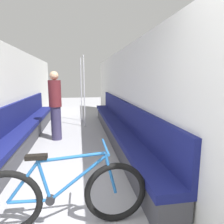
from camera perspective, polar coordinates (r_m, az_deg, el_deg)
wall_left at (r=4.86m, az=-27.25°, el=3.88°), size 0.10×10.88×2.22m
wall_right at (r=4.76m, az=4.35°, el=4.82°), size 0.10×10.88×2.22m
bench_seat_row_left at (r=4.93m, az=-24.04°, el=-5.14°), size 0.41×6.09×0.97m
bench_seat_row_right at (r=4.84m, az=1.63°, el=-4.52°), size 0.41×6.09×0.97m
bicycle at (r=2.22m, az=-13.66°, el=-22.19°), size 1.71×0.46×0.85m
grab_pole_near at (r=7.12m, az=-8.78°, el=6.03°), size 0.08×0.08×2.20m
grab_pole_far at (r=6.22m, az=-7.93°, el=5.54°), size 0.08×0.08×2.20m
passenger_standing at (r=5.03m, az=-15.88°, el=1.93°), size 0.30×0.30×1.67m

